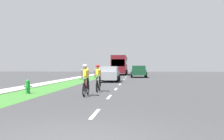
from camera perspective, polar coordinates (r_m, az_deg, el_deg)
The scene contains 10 objects.
ground_plane at distance 25.19m, azimuth 2.04°, elevation -2.66°, with size 120.00×120.00×0.00m, color #38383A.
grass_verge at distance 25.82m, azimuth -8.18°, elevation -2.57°, with size 2.35×70.00×0.01m, color #38722D.
sidewalk_concrete at distance 26.30m, azimuth -12.12°, elevation -2.52°, with size 1.36×70.00×0.10m, color #B2ADA3.
lane_markings_center at distance 29.18m, azimuth 2.42°, elevation -2.20°, with size 0.12×53.13×0.01m.
fire_hydrant_green at distance 15.26m, azimuth -17.54°, elevation -3.41°, with size 0.44×0.38×0.76m.
cyclist_lead at distance 13.39m, azimuth -5.60°, elevation -2.07°, with size 0.42×1.72×1.58m.
cyclist_trailing at distance 15.72m, azimuth -2.97°, elevation -1.67°, with size 0.42×1.72×1.58m.
sedan_silver at distance 26.38m, azimuth -0.54°, elevation -0.84°, with size 1.98×4.30×1.52m.
pickup_dark_green at distance 37.77m, azimuth 5.72°, elevation -0.31°, with size 2.22×5.10×1.64m.
bus_maroon at distance 50.57m, azimuth 1.68°, elevation 1.23°, with size 2.78×11.60×3.48m.
Camera 1 is at (1.21, -5.12, 1.44)m, focal length 42.81 mm.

